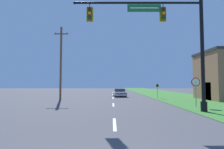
{
  "coord_description": "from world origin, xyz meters",
  "views": [
    {
      "loc": [
        -0.13,
        -2.77,
        1.98
      ],
      "look_at": [
        0.0,
        23.26,
        3.41
      ],
      "focal_mm": 28.0,
      "sensor_mm": 36.0,
      "label": 1
    }
  ],
  "objects_px": {
    "car_ahead": "(119,93)",
    "stop_sign": "(195,85)",
    "route_sign_post": "(156,87)",
    "utility_pole_near": "(60,62)",
    "signal_mast": "(170,37)"
  },
  "relations": [
    {
      "from": "car_ahead",
      "to": "stop_sign",
      "type": "height_order",
      "value": "stop_sign"
    },
    {
      "from": "car_ahead",
      "to": "stop_sign",
      "type": "bearing_deg",
      "value": -65.08
    },
    {
      "from": "route_sign_post",
      "to": "stop_sign",
      "type": "bearing_deg",
      "value": -84.4
    },
    {
      "from": "car_ahead",
      "to": "route_sign_post",
      "type": "relative_size",
      "value": 2.15
    },
    {
      "from": "car_ahead",
      "to": "route_sign_post",
      "type": "distance_m",
      "value": 6.37
    },
    {
      "from": "car_ahead",
      "to": "utility_pole_near",
      "type": "xyz_separation_m",
      "value": [
        -7.76,
        -5.89,
        4.23
      ]
    },
    {
      "from": "signal_mast",
      "to": "route_sign_post",
      "type": "xyz_separation_m",
      "value": [
        2.02,
        11.87,
        -3.87
      ]
    },
    {
      "from": "route_sign_post",
      "to": "utility_pole_near",
      "type": "xyz_separation_m",
      "value": [
        -12.87,
        -2.19,
        3.3
      ]
    },
    {
      "from": "stop_sign",
      "to": "signal_mast",
      "type": "bearing_deg",
      "value": -138.15
    },
    {
      "from": "stop_sign",
      "to": "car_ahead",
      "type": "bearing_deg",
      "value": 114.92
    },
    {
      "from": "utility_pole_near",
      "to": "route_sign_post",
      "type": "bearing_deg",
      "value": 9.65
    },
    {
      "from": "stop_sign",
      "to": "utility_pole_near",
      "type": "xyz_separation_m",
      "value": [
        -13.77,
        7.07,
        2.97
      ]
    },
    {
      "from": "stop_sign",
      "to": "route_sign_post",
      "type": "distance_m",
      "value": 9.3
    },
    {
      "from": "signal_mast",
      "to": "stop_sign",
      "type": "distance_m",
      "value": 5.28
    },
    {
      "from": "car_ahead",
      "to": "stop_sign",
      "type": "relative_size",
      "value": 1.74
    }
  ]
}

